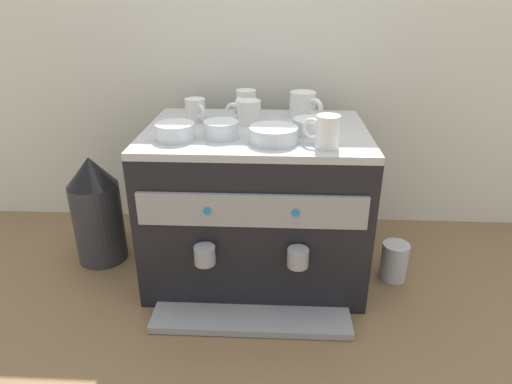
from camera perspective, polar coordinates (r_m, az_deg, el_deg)
The scene contains 14 objects.
ground_plane at distance 1.50m, azimuth -0.00°, elevation -9.40°, with size 4.00×4.00×0.00m, color brown.
tiled_backsplash_wall at distance 1.63m, azimuth 0.65°, elevation 15.39°, with size 2.80×0.03×1.16m, color silver.
espresso_machine at distance 1.38m, azimuth -0.01°, elevation -1.42°, with size 0.64×0.57×0.47m.
ceramic_cup_0 at distance 1.39m, azimuth -7.73°, elevation 10.43°, with size 0.07×0.09×0.07m.
ceramic_cup_1 at distance 1.42m, azimuth 6.14°, elevation 11.04°, with size 0.10×0.11×0.08m.
ceramic_cup_2 at distance 1.35m, azimuth -1.10°, elevation 10.24°, with size 0.11×0.07×0.07m.
ceramic_cup_3 at distance 1.42m, azimuth -1.35°, elevation 11.27°, with size 0.07×0.10×0.08m.
ceramic_cup_4 at distance 1.14m, azimuth 8.97°, elevation 7.69°, with size 0.10×0.07×0.08m.
ceramic_bowl_0 at distance 1.18m, azimuth 2.26°, elevation 7.33°, with size 0.13×0.13×0.04m.
ceramic_bowl_1 at distance 1.22m, azimuth -10.30°, elevation 7.61°, with size 0.11×0.11×0.04m.
ceramic_bowl_2 at distance 1.22m, azimuth -4.50°, elevation 7.95°, with size 0.10×0.10×0.04m.
ceramic_bowl_3 at distance 1.26m, azimuth 6.92°, elevation 8.32°, with size 0.10×0.10×0.04m.
coffee_grinder at distance 1.54m, azimuth -19.76°, elevation -2.20°, with size 0.16×0.16×0.36m.
milk_pitcher at distance 1.47m, azimuth 17.30°, elevation -8.47°, with size 0.08×0.08×0.12m, color #B7B7BC.
Camera 1 is at (0.06, -1.24, 0.84)m, focal length 31.20 mm.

